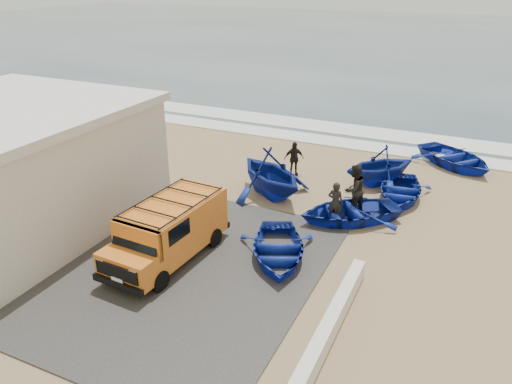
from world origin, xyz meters
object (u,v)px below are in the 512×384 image
(boat_near_right, at_px, (349,211))
(fisherman_front, at_px, (335,203))
(boat_far_right, at_px, (455,158))
(parapet, at_px, (330,327))
(fisherman_middle, at_px, (354,189))
(van, at_px, (169,229))
(boat_near_left, at_px, (277,249))
(fisherman_back, at_px, (294,159))
(boat_mid_left, at_px, (270,172))
(boat_mid_right, at_px, (400,190))
(boat_far_left, at_px, (380,165))

(boat_near_right, xyz_separation_m, fisherman_front, (-0.45, -0.34, 0.41))
(fisherman_front, bearing_deg, boat_far_right, -111.31)
(parapet, xyz_separation_m, boat_near_right, (-1.26, 6.41, 0.12))
(fisherman_middle, bearing_deg, van, -10.53)
(boat_near_left, distance_m, fisherman_back, 7.27)
(boat_near_right, relative_size, fisherman_back, 2.43)
(parapet, height_order, boat_near_right, boat_near_right)
(boat_mid_left, distance_m, boat_mid_right, 5.30)
(boat_far_right, bearing_deg, boat_mid_left, 177.05)
(van, xyz_separation_m, fisherman_back, (1.03, 8.33, -0.27))
(van, height_order, fisherman_back, van)
(parapet, xyz_separation_m, fisherman_back, (-4.74, 9.76, 0.51))
(parapet, relative_size, fisherman_front, 3.75)
(boat_far_right, height_order, fisherman_back, fisherman_back)
(fisherman_front, bearing_deg, boat_mid_left, -19.11)
(parapet, bearing_deg, van, 166.03)
(parapet, xyz_separation_m, fisherman_middle, (-1.31, 7.14, 0.70))
(fisherman_front, xyz_separation_m, fisherman_middle, (0.39, 1.08, 0.17))
(fisherman_front, bearing_deg, van, 51.17)
(parapet, xyz_separation_m, boat_far_right, (1.78, 13.98, 0.15))
(boat_far_right, distance_m, fisherman_front, 8.65)
(parapet, distance_m, boat_far_left, 10.40)
(parapet, height_order, boat_near_left, boat_near_left)
(van, bearing_deg, boat_mid_left, 84.40)
(van, distance_m, boat_far_right, 14.65)
(fisherman_back, bearing_deg, boat_far_right, -4.85)
(boat_near_left, bearing_deg, fisherman_back, 82.96)
(van, bearing_deg, parapet, -10.35)
(boat_far_left, distance_m, fisherman_front, 4.33)
(boat_mid_left, xyz_separation_m, boat_far_right, (6.59, 6.68, -0.58))
(fisherman_middle, bearing_deg, fisherman_back, -99.97)
(fisherman_back, bearing_deg, van, -134.81)
(boat_mid_left, xyz_separation_m, boat_far_left, (3.80, 3.04, -0.13))
(boat_near_left, bearing_deg, boat_far_right, 44.49)
(boat_near_left, distance_m, boat_mid_left, 5.03)
(boat_mid_left, height_order, fisherman_middle, boat_mid_left)
(boat_near_left, xyz_separation_m, boat_far_left, (1.61, 7.52, 0.50))
(fisherman_middle, bearing_deg, boat_far_left, -157.91)
(boat_mid_left, height_order, boat_far_left, boat_mid_left)
(parapet, height_order, boat_far_right, boat_far_right)
(fisherman_front, bearing_deg, boat_near_right, -140.15)
(boat_near_left, relative_size, boat_near_right, 0.93)
(boat_far_right, bearing_deg, boat_near_right, -160.18)
(van, bearing_deg, fisherman_front, 52.36)
(boat_mid_left, relative_size, boat_mid_right, 1.09)
(boat_mid_right, xyz_separation_m, fisherman_front, (-1.80, -3.12, 0.44))
(van, height_order, fisherman_front, van)
(boat_mid_left, relative_size, boat_far_left, 1.15)
(boat_mid_right, relative_size, fisherman_middle, 1.79)
(boat_mid_left, height_order, fisherman_back, boat_mid_left)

